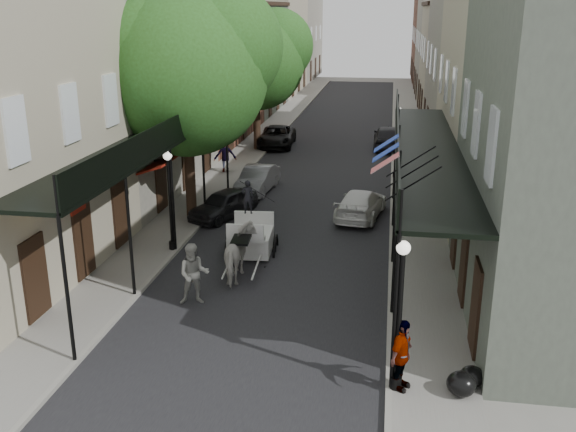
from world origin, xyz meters
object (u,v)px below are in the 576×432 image
at_px(car_right_far, 388,137).
at_px(lamppost_right_far, 397,142).
at_px(car_right_near, 361,204).
at_px(carriage, 252,220).
at_px(car_left_near, 224,204).
at_px(car_left_mid, 257,179).
at_px(tree_far, 262,57).
at_px(car_left_far, 277,136).
at_px(lamppost_left, 170,199).
at_px(pedestrian_sidewalk_left, 225,154).
at_px(pedestrian_walking, 194,274).
at_px(tree_near, 196,65).
at_px(lamppost_right_near, 399,314).
at_px(pedestrian_sidewalk_right, 401,355).
at_px(horse, 241,254).

bearing_deg(car_right_far, lamppost_right_far, 92.62).
bearing_deg(car_right_near, carriage, 58.92).
distance_m(lamppost_right_far, car_right_far, 8.03).
height_order(car_left_near, car_right_near, car_left_near).
height_order(lamppost_right_far, car_left_mid, lamppost_right_far).
bearing_deg(lamppost_right_far, car_left_near, -133.72).
xyz_separation_m(tree_far, car_right_far, (7.85, 1.73, -5.07)).
relative_size(car_left_mid, car_left_far, 0.81).
relative_size(lamppost_left, car_left_mid, 0.97).
bearing_deg(pedestrian_sidewalk_left, car_left_far, -123.61).
relative_size(lamppost_right_far, pedestrian_walking, 1.91).
bearing_deg(tree_near, car_left_mid, 70.49).
distance_m(lamppost_right_near, pedestrian_sidewalk_right, 1.05).
bearing_deg(car_left_near, car_left_far, 116.04).
relative_size(carriage, car_right_near, 0.71).
height_order(horse, car_left_mid, horse).
bearing_deg(car_left_far, tree_far, -119.55).
distance_m(pedestrian_sidewalk_right, car_left_mid, 17.92).
bearing_deg(lamppost_right_far, lamppost_left, -124.35).
height_order(tree_near, car_right_far, tree_near).
height_order(lamppost_left, pedestrian_walking, lamppost_left).
distance_m(carriage, pedestrian_sidewalk_right, 10.30).
xyz_separation_m(lamppost_right_far, horse, (-5.12, -14.02, -1.16)).
distance_m(lamppost_right_near, lamppost_left, 11.46).
bearing_deg(lamppost_left, pedestrian_walking, -62.80).
bearing_deg(carriage, tree_near, 126.95).
relative_size(lamppost_right_near, car_right_far, 0.83).
height_order(lamppost_left, car_left_far, lamppost_left).
xyz_separation_m(tree_far, pedestrian_sidewalk_right, (8.45, -26.18, -4.83)).
relative_size(lamppost_left, pedestrian_sidewalk_right, 2.09).
distance_m(lamppost_left, pedestrian_sidewalk_right, 11.57).
height_order(car_left_mid, car_left_far, car_left_far).
relative_size(tree_far, pedestrian_walking, 4.44).
relative_size(lamppost_right_near, car_left_far, 0.79).
height_order(lamppost_right_far, car_right_far, lamppost_right_far).
xyz_separation_m(lamppost_right_near, horse, (-5.12, 5.98, -1.16)).
bearing_deg(lamppost_right_near, car_left_far, 105.67).
distance_m(pedestrian_sidewalk_left, pedestrian_sidewalk_right, 21.91).
distance_m(tree_near, lamppost_left, 6.10).
relative_size(tree_far, car_left_mid, 2.25).
relative_size(pedestrian_sidewalk_right, car_left_far, 0.38).
height_order(lamppost_left, car_right_near, lamppost_left).
bearing_deg(horse, car_left_near, -74.61).
distance_m(lamppost_left, car_left_near, 4.62).
bearing_deg(car_left_near, pedestrian_sidewalk_right, -34.04).
xyz_separation_m(lamppost_right_near, car_left_near, (-7.36, 12.31, -1.44)).
relative_size(lamppost_right_far, pedestrian_sidewalk_right, 2.09).
distance_m(car_left_mid, car_right_far, 12.96).
xyz_separation_m(tree_near, pedestrian_sidewalk_right, (8.40, -12.18, -5.48)).
height_order(tree_far, lamppost_right_near, tree_far).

